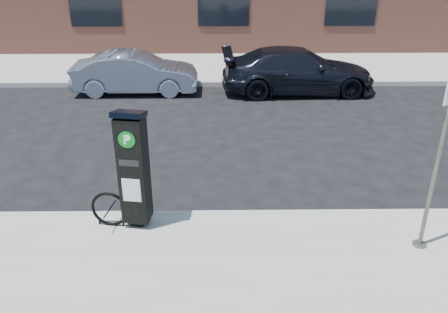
{
  "coord_description": "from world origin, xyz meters",
  "views": [
    {
      "loc": [
        -0.23,
        -7.2,
        4.7
      ],
      "look_at": [
        -0.13,
        0.5,
        1.0
      ],
      "focal_mm": 38.0,
      "sensor_mm": 36.0,
      "label": 1
    }
  ],
  "objects_px": {
    "bike_rack": "(110,209)",
    "parking_kiosk": "(134,168)",
    "car_dark": "(298,70)",
    "sign_pole": "(436,169)",
    "car_silver": "(135,73)"
  },
  "relations": [
    {
      "from": "parking_kiosk",
      "to": "sign_pole",
      "type": "relative_size",
      "value": 0.76
    },
    {
      "from": "parking_kiosk",
      "to": "car_silver",
      "type": "bearing_deg",
      "value": 108.05
    },
    {
      "from": "sign_pole",
      "to": "car_dark",
      "type": "xyz_separation_m",
      "value": [
        -0.68,
        8.43,
        -0.82
      ]
    },
    {
      "from": "car_silver",
      "to": "car_dark",
      "type": "relative_size",
      "value": 0.81
    },
    {
      "from": "parking_kiosk",
      "to": "bike_rack",
      "type": "xyz_separation_m",
      "value": [
        -0.46,
        -0.05,
        -0.75
      ]
    },
    {
      "from": "sign_pole",
      "to": "bike_rack",
      "type": "xyz_separation_m",
      "value": [
        -5.03,
        0.63,
        -1.05
      ]
    },
    {
      "from": "parking_kiosk",
      "to": "bike_rack",
      "type": "height_order",
      "value": "parking_kiosk"
    },
    {
      "from": "sign_pole",
      "to": "bike_rack",
      "type": "height_order",
      "value": "sign_pole"
    },
    {
      "from": "bike_rack",
      "to": "car_silver",
      "type": "bearing_deg",
      "value": 104.48
    },
    {
      "from": "sign_pole",
      "to": "bike_rack",
      "type": "relative_size",
      "value": 4.27
    },
    {
      "from": "bike_rack",
      "to": "car_dark",
      "type": "height_order",
      "value": "car_dark"
    },
    {
      "from": "sign_pole",
      "to": "car_silver",
      "type": "relative_size",
      "value": 0.71
    },
    {
      "from": "bike_rack",
      "to": "parking_kiosk",
      "type": "bearing_deg",
      "value": 14.88
    },
    {
      "from": "parking_kiosk",
      "to": "car_silver",
      "type": "xyz_separation_m",
      "value": [
        -1.23,
        7.75,
        -0.58
      ]
    },
    {
      "from": "bike_rack",
      "to": "car_silver",
      "type": "relative_size",
      "value": 0.17
    }
  ]
}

